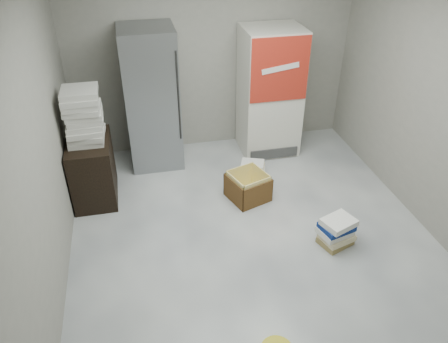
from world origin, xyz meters
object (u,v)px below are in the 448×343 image
object	(u,v)px
coke_cooler	(270,92)
cardboard_box	(248,188)
phonebook_stack_main	(336,232)
wood_shelf	(93,170)
steel_fridge	(152,99)

from	to	relation	value
coke_cooler	cardboard_box	size ratio (longest dim) A/B	3.16
coke_cooler	phonebook_stack_main	xyz separation A→B (m)	(0.11, -2.21, -0.73)
coke_cooler	phonebook_stack_main	world-z (taller)	coke_cooler
wood_shelf	coke_cooler	bearing A→B (deg)	16.28
coke_cooler	steel_fridge	bearing A→B (deg)	179.82
steel_fridge	wood_shelf	world-z (taller)	steel_fridge
wood_shelf	cardboard_box	bearing A→B (deg)	-13.61
cardboard_box	wood_shelf	bearing A→B (deg)	147.07
phonebook_stack_main	coke_cooler	bearing A→B (deg)	69.76
coke_cooler	phonebook_stack_main	distance (m)	2.33
coke_cooler	cardboard_box	bearing A→B (deg)	-117.53
cardboard_box	steel_fridge	bearing A→B (deg)	111.94
wood_shelf	cardboard_box	size ratio (longest dim) A/B	1.40
steel_fridge	coke_cooler	world-z (taller)	steel_fridge
steel_fridge	cardboard_box	bearing A→B (deg)	-48.74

